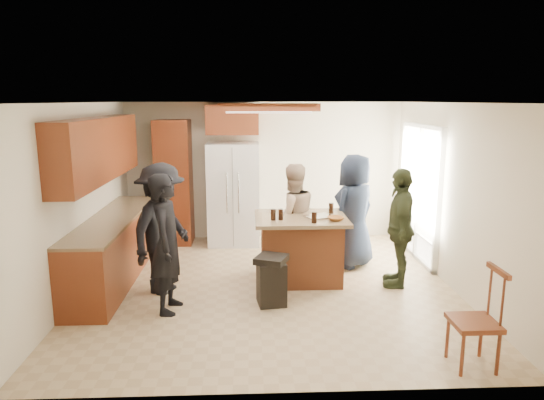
{
  "coord_description": "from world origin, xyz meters",
  "views": [
    {
      "loc": [
        -0.24,
        -6.33,
        2.53
      ],
      "look_at": [
        0.06,
        0.35,
        1.15
      ],
      "focal_mm": 32.0,
      "sensor_mm": 36.0,
      "label": 1
    }
  ],
  "objects_px": {
    "refrigerator": "(234,194)",
    "kitchen_island": "(300,248)",
    "person_behind_right": "(354,211)",
    "person_front_left": "(168,243)",
    "person_behind_left": "(292,218)",
    "spindle_chair": "(476,322)",
    "person_side_right": "(400,228)",
    "trash_bin": "(271,280)",
    "person_counter": "(162,229)"
  },
  "relations": [
    {
      "from": "kitchen_island",
      "to": "person_side_right",
      "type": "bearing_deg",
      "value": -10.93
    },
    {
      "from": "person_behind_right",
      "to": "kitchen_island",
      "type": "height_order",
      "value": "person_behind_right"
    },
    {
      "from": "person_behind_left",
      "to": "spindle_chair",
      "type": "distance_m",
      "value": 3.21
    },
    {
      "from": "person_behind_right",
      "to": "person_behind_left",
      "type": "bearing_deg",
      "value": -33.76
    },
    {
      "from": "person_behind_left",
      "to": "kitchen_island",
      "type": "bearing_deg",
      "value": 83.75
    },
    {
      "from": "person_behind_left",
      "to": "kitchen_island",
      "type": "distance_m",
      "value": 0.54
    },
    {
      "from": "person_behind_right",
      "to": "person_side_right",
      "type": "relative_size",
      "value": 1.06
    },
    {
      "from": "person_side_right",
      "to": "trash_bin",
      "type": "height_order",
      "value": "person_side_right"
    },
    {
      "from": "person_behind_right",
      "to": "person_side_right",
      "type": "xyz_separation_m",
      "value": [
        0.46,
        -0.82,
        -0.05
      ]
    },
    {
      "from": "person_side_right",
      "to": "kitchen_island",
      "type": "bearing_deg",
      "value": -86.52
    },
    {
      "from": "person_front_left",
      "to": "person_behind_left",
      "type": "xyz_separation_m",
      "value": [
        1.61,
        1.38,
        -0.04
      ]
    },
    {
      "from": "refrigerator",
      "to": "kitchen_island",
      "type": "xyz_separation_m",
      "value": [
        1.01,
        -1.87,
        -0.43
      ]
    },
    {
      "from": "person_front_left",
      "to": "person_behind_right",
      "type": "xyz_separation_m",
      "value": [
        2.57,
        1.52,
        0.02
      ]
    },
    {
      "from": "person_counter",
      "to": "person_front_left",
      "type": "bearing_deg",
      "value": -140.8
    },
    {
      "from": "trash_bin",
      "to": "refrigerator",
      "type": "bearing_deg",
      "value": 101.65
    },
    {
      "from": "person_behind_left",
      "to": "spindle_chair",
      "type": "xyz_separation_m",
      "value": [
        1.53,
        -2.8,
        -0.36
      ]
    },
    {
      "from": "person_behind_right",
      "to": "refrigerator",
      "type": "height_order",
      "value": "refrigerator"
    },
    {
      "from": "person_behind_right",
      "to": "trash_bin",
      "type": "height_order",
      "value": "person_behind_right"
    },
    {
      "from": "person_side_right",
      "to": "person_front_left",
      "type": "bearing_deg",
      "value": -62.55
    },
    {
      "from": "person_counter",
      "to": "kitchen_island",
      "type": "height_order",
      "value": "person_counter"
    },
    {
      "from": "kitchen_island",
      "to": "spindle_chair",
      "type": "height_order",
      "value": "spindle_chair"
    },
    {
      "from": "person_behind_left",
      "to": "spindle_chair",
      "type": "height_order",
      "value": "person_behind_left"
    },
    {
      "from": "person_behind_left",
      "to": "refrigerator",
      "type": "relative_size",
      "value": 0.9
    },
    {
      "from": "person_behind_right",
      "to": "refrigerator",
      "type": "xyz_separation_m",
      "value": [
        -1.88,
        1.31,
        0.03
      ]
    },
    {
      "from": "spindle_chair",
      "to": "person_behind_left",
      "type": "bearing_deg",
      "value": 118.57
    },
    {
      "from": "person_behind_right",
      "to": "person_front_left",
      "type": "bearing_deg",
      "value": -11.51
    },
    {
      "from": "kitchen_island",
      "to": "spindle_chair",
      "type": "distance_m",
      "value": 2.79
    },
    {
      "from": "person_behind_right",
      "to": "spindle_chair",
      "type": "bearing_deg",
      "value": 58.83
    },
    {
      "from": "person_front_left",
      "to": "spindle_chair",
      "type": "relative_size",
      "value": 1.71
    },
    {
      "from": "person_counter",
      "to": "refrigerator",
      "type": "relative_size",
      "value": 0.97
    },
    {
      "from": "person_front_left",
      "to": "person_side_right",
      "type": "bearing_deg",
      "value": -71.7
    },
    {
      "from": "person_side_right",
      "to": "refrigerator",
      "type": "xyz_separation_m",
      "value": [
        -2.34,
        2.13,
        0.08
      ]
    },
    {
      "from": "person_front_left",
      "to": "person_behind_left",
      "type": "bearing_deg",
      "value": -44.23
    },
    {
      "from": "person_front_left",
      "to": "person_counter",
      "type": "bearing_deg",
      "value": 21.67
    },
    {
      "from": "person_behind_right",
      "to": "refrigerator",
      "type": "bearing_deg",
      "value": -76.94
    },
    {
      "from": "trash_bin",
      "to": "spindle_chair",
      "type": "height_order",
      "value": "spindle_chair"
    },
    {
      "from": "kitchen_island",
      "to": "spindle_chair",
      "type": "bearing_deg",
      "value": -58.84
    },
    {
      "from": "person_behind_left",
      "to": "trash_bin",
      "type": "height_order",
      "value": "person_behind_left"
    },
    {
      "from": "kitchen_island",
      "to": "person_counter",
      "type": "bearing_deg",
      "value": -168.91
    },
    {
      "from": "person_behind_right",
      "to": "spindle_chair",
      "type": "relative_size",
      "value": 1.75
    },
    {
      "from": "person_front_left",
      "to": "kitchen_island",
      "type": "relative_size",
      "value": 1.33
    },
    {
      "from": "person_behind_left",
      "to": "person_side_right",
      "type": "xyz_separation_m",
      "value": [
        1.42,
        -0.68,
        0.01
      ]
    },
    {
      "from": "trash_bin",
      "to": "person_counter",
      "type": "bearing_deg",
      "value": 161.86
    },
    {
      "from": "person_behind_left",
      "to": "person_behind_right",
      "type": "height_order",
      "value": "person_behind_right"
    },
    {
      "from": "person_front_left",
      "to": "person_side_right",
      "type": "xyz_separation_m",
      "value": [
        3.03,
        0.7,
        -0.03
      ]
    },
    {
      "from": "refrigerator",
      "to": "person_behind_left",
      "type": "bearing_deg",
      "value": -57.62
    },
    {
      "from": "refrigerator",
      "to": "trash_bin",
      "type": "distance_m",
      "value": 2.82
    },
    {
      "from": "person_behind_right",
      "to": "person_counter",
      "type": "xyz_separation_m",
      "value": [
        -2.75,
        -0.92,
        0.0
      ]
    },
    {
      "from": "trash_bin",
      "to": "spindle_chair",
      "type": "bearing_deg",
      "value": -39.39
    },
    {
      "from": "kitchen_island",
      "to": "trash_bin",
      "type": "relative_size",
      "value": 2.03
    }
  ]
}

